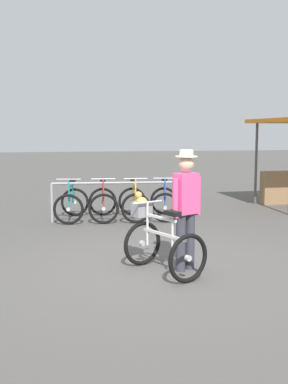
% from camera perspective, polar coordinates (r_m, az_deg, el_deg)
% --- Properties ---
extents(ground_plane, '(80.00, 80.00, 0.00)m').
position_cam_1_polar(ground_plane, '(6.85, 1.18, -9.40)').
color(ground_plane, '#514F4C').
extents(bike_rack_rail, '(3.20, 0.33, 0.88)m').
position_cam_1_polar(bike_rack_rail, '(10.38, -2.49, 0.11)').
color(bike_rack_rail, '#99999E').
rests_on(bike_rack_rail, ground).
extents(racked_bike_teal, '(0.85, 1.21, 0.97)m').
position_cam_1_polar(racked_bike_teal, '(10.60, -8.79, -1.44)').
color(racked_bike_teal, black).
rests_on(racked_bike_teal, ground).
extents(racked_bike_red, '(0.75, 1.15, 0.97)m').
position_cam_1_polar(racked_bike_red, '(10.58, -5.00, -1.39)').
color(racked_bike_red, black).
rests_on(racked_bike_red, ground).
extents(racked_bike_yellow, '(0.75, 1.15, 0.97)m').
position_cam_1_polar(racked_bike_yellow, '(10.62, -1.22, -1.34)').
color(racked_bike_yellow, black).
rests_on(racked_bike_yellow, ground).
extents(racked_bike_blue, '(0.87, 1.21, 0.97)m').
position_cam_1_polar(racked_bike_blue, '(10.70, 2.52, -1.28)').
color(racked_bike_blue, black).
rests_on(racked_bike_blue, ground).
extents(featured_bicycle, '(1.06, 1.26, 1.09)m').
position_cam_1_polar(featured_bicycle, '(6.65, 1.78, -5.59)').
color(featured_bicycle, black).
rests_on(featured_bicycle, ground).
extents(person_with_featured_bike, '(0.48, 0.34, 1.72)m').
position_cam_1_polar(person_with_featured_bike, '(6.64, 5.11, -1.56)').
color(person_with_featured_bike, '#383842').
rests_on(person_with_featured_bike, ground).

